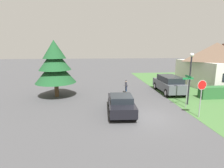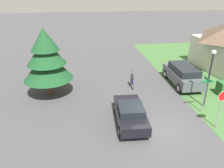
{
  "view_description": "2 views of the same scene",
  "coord_description": "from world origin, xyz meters",
  "px_view_note": "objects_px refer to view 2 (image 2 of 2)",
  "views": [
    {
      "loc": [
        -3.38,
        -11.63,
        4.89
      ],
      "look_at": [
        -1.67,
        5.83,
        1.24
      ],
      "focal_mm": 28.0,
      "sensor_mm": 36.0,
      "label": 1
    },
    {
      "loc": [
        -4.42,
        -11.28,
        8.56
      ],
      "look_at": [
        -2.09,
        5.34,
        0.96
      ],
      "focal_mm": 35.0,
      "sensor_mm": 36.0,
      "label": 2
    }
  ],
  "objects_px": {
    "sedan_left_lane": "(130,113)",
    "parked_suv_right": "(183,75)",
    "street_name_sign": "(206,89)",
    "cyclist": "(132,80)",
    "stop_sign": "(222,103)",
    "conifer_tall_near": "(46,58)",
    "street_lamp": "(210,70)"
  },
  "relations": [
    {
      "from": "street_lamp",
      "to": "street_name_sign",
      "type": "relative_size",
      "value": 1.68
    },
    {
      "from": "sedan_left_lane",
      "to": "street_name_sign",
      "type": "height_order",
      "value": "street_name_sign"
    },
    {
      "from": "street_name_sign",
      "to": "street_lamp",
      "type": "bearing_deg",
      "value": 53.14
    },
    {
      "from": "parked_suv_right",
      "to": "street_name_sign",
      "type": "xyz_separation_m",
      "value": [
        -0.63,
        -4.91,
        0.87
      ]
    },
    {
      "from": "cyclist",
      "to": "street_name_sign",
      "type": "distance_m",
      "value": 6.6
    },
    {
      "from": "street_name_sign",
      "to": "parked_suv_right",
      "type": "bearing_deg",
      "value": 82.68
    },
    {
      "from": "sedan_left_lane",
      "to": "stop_sign",
      "type": "height_order",
      "value": "stop_sign"
    },
    {
      "from": "sedan_left_lane",
      "to": "street_lamp",
      "type": "height_order",
      "value": "street_lamp"
    },
    {
      "from": "sedan_left_lane",
      "to": "conifer_tall_near",
      "type": "xyz_separation_m",
      "value": [
        -5.83,
        5.15,
        2.52
      ]
    },
    {
      "from": "street_lamp",
      "to": "parked_suv_right",
      "type": "bearing_deg",
      "value": 89.27
    },
    {
      "from": "street_lamp",
      "to": "sedan_left_lane",
      "type": "bearing_deg",
      "value": -167.28
    },
    {
      "from": "cyclist",
      "to": "street_name_sign",
      "type": "height_order",
      "value": "street_name_sign"
    },
    {
      "from": "cyclist",
      "to": "stop_sign",
      "type": "relative_size",
      "value": 0.61
    },
    {
      "from": "sedan_left_lane",
      "to": "parked_suv_right",
      "type": "relative_size",
      "value": 0.88
    },
    {
      "from": "cyclist",
      "to": "conifer_tall_near",
      "type": "relative_size",
      "value": 0.29
    },
    {
      "from": "street_lamp",
      "to": "cyclist",
      "type": "bearing_deg",
      "value": 138.13
    },
    {
      "from": "parked_suv_right",
      "to": "cyclist",
      "type": "bearing_deg",
      "value": 89.68
    },
    {
      "from": "sedan_left_lane",
      "to": "cyclist",
      "type": "height_order",
      "value": "sedan_left_lane"
    },
    {
      "from": "cyclist",
      "to": "street_lamp",
      "type": "xyz_separation_m",
      "value": [
        4.72,
        -4.23,
        2.28
      ]
    },
    {
      "from": "parked_suv_right",
      "to": "street_name_sign",
      "type": "bearing_deg",
      "value": 173.45
    },
    {
      "from": "cyclist",
      "to": "parked_suv_right",
      "type": "xyz_separation_m",
      "value": [
        4.77,
        -0.09,
        0.31
      ]
    },
    {
      "from": "street_lamp",
      "to": "stop_sign",
      "type": "bearing_deg",
      "value": -103.14
    },
    {
      "from": "street_name_sign",
      "to": "conifer_tall_near",
      "type": "height_order",
      "value": "conifer_tall_near"
    },
    {
      "from": "cyclist",
      "to": "street_lamp",
      "type": "relative_size",
      "value": 0.36
    },
    {
      "from": "parked_suv_right",
      "to": "street_lamp",
      "type": "relative_size",
      "value": 1.1
    },
    {
      "from": "conifer_tall_near",
      "to": "cyclist",
      "type": "bearing_deg",
      "value": 3.65
    },
    {
      "from": "sedan_left_lane",
      "to": "street_lamp",
      "type": "distance_m",
      "value": 6.66
    },
    {
      "from": "parked_suv_right",
      "to": "street_lamp",
      "type": "xyz_separation_m",
      "value": [
        -0.05,
        -4.14,
        1.98
      ]
    },
    {
      "from": "conifer_tall_near",
      "to": "street_lamp",
      "type": "bearing_deg",
      "value": -17.49
    },
    {
      "from": "sedan_left_lane",
      "to": "street_name_sign",
      "type": "relative_size",
      "value": 1.64
    },
    {
      "from": "street_name_sign",
      "to": "conifer_tall_near",
      "type": "bearing_deg",
      "value": 158.25
    },
    {
      "from": "stop_sign",
      "to": "street_name_sign",
      "type": "relative_size",
      "value": 1.0
    }
  ]
}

